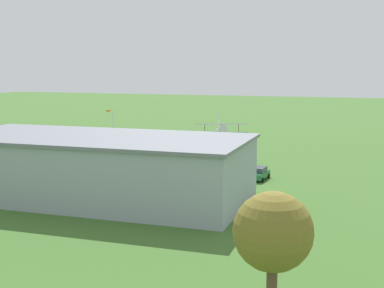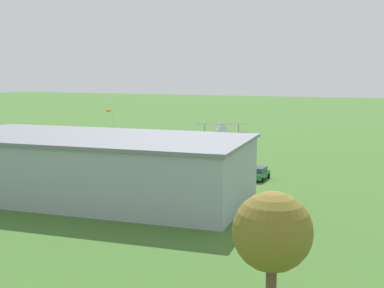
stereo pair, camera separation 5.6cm
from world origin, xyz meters
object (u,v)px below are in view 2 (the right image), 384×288
(car_grey, at_px, (54,158))
(tree_at_field_edge, at_px, (272,233))
(person_crossing_taxiway, at_px, (99,161))
(person_by_parked_cars, at_px, (220,171))
(windsock, at_px, (110,113))
(hangar, at_px, (94,167))
(biplane, at_px, (221,130))
(car_green, at_px, (259,173))
(car_silver, at_px, (20,156))

(car_grey, height_order, tree_at_field_edge, tree_at_field_edge)
(car_grey, relative_size, person_crossing_taxiway, 2.82)
(person_by_parked_cars, height_order, person_crossing_taxiway, person_by_parked_cars)
(tree_at_field_edge, height_order, windsock, tree_at_field_edge)
(hangar, bearing_deg, car_grey, -43.74)
(hangar, bearing_deg, person_by_parked_cars, -121.65)
(biplane, height_order, tree_at_field_edge, tree_at_field_edge)
(windsock, bearing_deg, person_by_parked_cars, 137.59)
(hangar, relative_size, biplane, 4.32)
(car_green, bearing_deg, car_silver, -0.59)
(car_grey, distance_m, car_silver, 6.47)
(hangar, distance_m, person_crossing_taxiway, 19.75)
(biplane, xyz_separation_m, tree_at_field_edge, (-18.01, 48.12, 0.29))
(person_crossing_taxiway, bearing_deg, person_by_parked_cars, 177.18)
(windsock, bearing_deg, biplane, 144.85)
(car_green, height_order, person_crossing_taxiway, car_green)
(biplane, xyz_separation_m, car_silver, (30.77, 9.01, -4.45))
(person_crossing_taxiway, bearing_deg, car_grey, 3.72)
(biplane, distance_m, person_crossing_taxiway, 19.21)
(windsock, bearing_deg, person_crossing_taxiway, 116.48)
(biplane, relative_size, car_green, 1.85)
(person_by_parked_cars, bearing_deg, biplane, -73.01)
(hangar, xyz_separation_m, windsock, (25.07, -47.98, 1.73))
(hangar, height_order, biplane, biplane)
(car_silver, relative_size, tree_at_field_edge, 0.52)
(windsock, bearing_deg, car_green, 141.59)
(hangar, bearing_deg, person_crossing_taxiway, -60.46)
(biplane, relative_size, person_by_parked_cars, 5.10)
(hangar, height_order, person_crossing_taxiway, hangar)
(car_green, xyz_separation_m, tree_at_field_edge, (-9.73, 38.71, 4.73))
(car_silver, bearing_deg, car_green, 179.41)
(person_by_parked_cars, distance_m, windsock, 47.57)
(hangar, height_order, person_by_parked_cars, hangar)
(person_by_parked_cars, relative_size, person_crossing_taxiway, 1.04)
(biplane, distance_m, car_green, 13.30)
(car_green, bearing_deg, person_by_parked_cars, -0.96)
(person_by_parked_cars, relative_size, tree_at_field_edge, 0.20)
(person_crossing_taxiway, height_order, tree_at_field_edge, tree_at_field_edge)
(car_silver, distance_m, tree_at_field_edge, 62.70)
(person_crossing_taxiway, xyz_separation_m, tree_at_field_edge, (-34.69, 39.76, 4.83))
(hangar, xyz_separation_m, biplane, (-7.05, -25.37, 1.75))
(person_crossing_taxiway, bearing_deg, car_green, 177.59)
(car_green, height_order, tree_at_field_edge, tree_at_field_edge)
(hangar, height_order, car_grey, hangar)
(biplane, xyz_separation_m, person_by_parked_cars, (-2.85, 9.32, -4.51))
(hangar, distance_m, car_green, 22.29)
(person_by_parked_cars, bearing_deg, car_green, 179.04)
(biplane, height_order, person_crossing_taxiway, biplane)
(hangar, distance_m, car_silver, 28.94)
(tree_at_field_edge, bearing_deg, windsock, -54.68)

